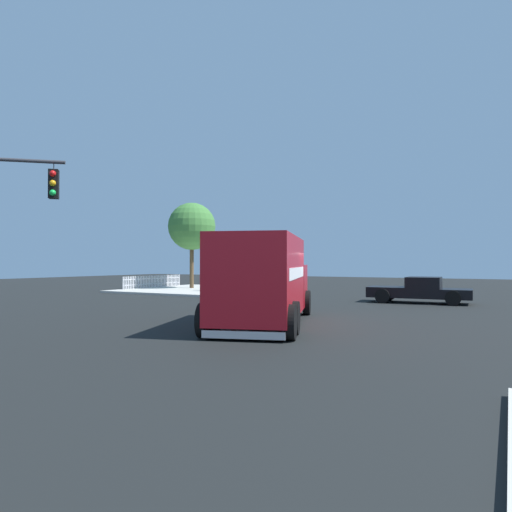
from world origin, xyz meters
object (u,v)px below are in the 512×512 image
Objects in this scene: delivery_truck at (264,280)px; pickup_black at (420,289)px; shade_tree_near at (192,227)px; pedestrian_near_corner at (210,278)px.

delivery_truck is 12.01m from pickup_black.
delivery_truck is 1.22× the size of shade_tree_near.
pickup_black is 3.31× the size of pedestrian_near_corner.
pickup_black is at bearing 78.26° from shade_tree_near.
delivery_truck is 17.25m from pedestrian_near_corner.
pedestrian_near_corner is (-1.53, -14.54, 0.32)m from pickup_black.
pedestrian_near_corner is (-13.05, -11.27, -0.51)m from delivery_truck.
shade_tree_near is at bearing -101.74° from pickup_black.
delivery_truck is at bearing 40.80° from pedestrian_near_corner.
pedestrian_near_corner reaches higher than pickup_black.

